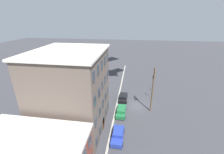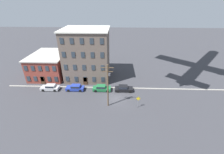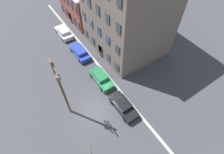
{
  "view_description": "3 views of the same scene",
  "coord_description": "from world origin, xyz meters",
  "px_view_note": "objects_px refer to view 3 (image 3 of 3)",
  "views": [
    {
      "loc": [
        -28.79,
        1.4,
        18.21
      ],
      "look_at": [
        -1.24,
        5.48,
        6.92
      ],
      "focal_mm": 24.0,
      "sensor_mm": 36.0,
      "label": 1
    },
    {
      "loc": [
        0.1,
        -28.2,
        20.04
      ],
      "look_at": [
        -1.06,
        2.75,
        4.09
      ],
      "focal_mm": 24.0,
      "sensor_mm": 36.0,
      "label": 2
    },
    {
      "loc": [
        10.13,
        -4.01,
        20.63
      ],
      "look_at": [
        0.84,
        2.17,
        6.49
      ],
      "focal_mm": 28.0,
      "sensor_mm": 36.0,
      "label": 3
    }
  ],
  "objects_px": {
    "car_blue": "(80,52)",
    "car_green": "(101,78)",
    "caution_sign": "(90,150)",
    "utility_pole": "(62,88)",
    "car_silver": "(64,32)",
    "car_black": "(123,106)"
  },
  "relations": [
    {
      "from": "caution_sign",
      "to": "car_blue",
      "type": "bearing_deg",
      "value": 157.08
    },
    {
      "from": "car_silver",
      "to": "utility_pole",
      "type": "bearing_deg",
      "value": -21.16
    },
    {
      "from": "car_green",
      "to": "car_black",
      "type": "relative_size",
      "value": 1.0
    },
    {
      "from": "car_silver",
      "to": "utility_pole",
      "type": "height_order",
      "value": "utility_pole"
    },
    {
      "from": "caution_sign",
      "to": "car_green",
      "type": "bearing_deg",
      "value": 142.53
    },
    {
      "from": "car_blue",
      "to": "car_black",
      "type": "xyz_separation_m",
      "value": [
        11.95,
        0.08,
        0.0
      ]
    },
    {
      "from": "car_blue",
      "to": "car_black",
      "type": "distance_m",
      "value": 11.95
    },
    {
      "from": "car_silver",
      "to": "car_blue",
      "type": "xyz_separation_m",
      "value": [
        6.28,
        0.1,
        0.0
      ]
    },
    {
      "from": "car_black",
      "to": "utility_pole",
      "type": "bearing_deg",
      "value": -119.98
    },
    {
      "from": "car_green",
      "to": "caution_sign",
      "type": "distance_m",
      "value": 10.36
    },
    {
      "from": "car_silver",
      "to": "car_blue",
      "type": "bearing_deg",
      "value": 0.93
    },
    {
      "from": "car_silver",
      "to": "car_green",
      "type": "height_order",
      "value": "same"
    },
    {
      "from": "car_silver",
      "to": "caution_sign",
      "type": "xyz_separation_m",
      "value": [
        20.97,
        -6.11,
        1.05
      ]
    },
    {
      "from": "car_black",
      "to": "car_silver",
      "type": "bearing_deg",
      "value": -179.42
    },
    {
      "from": "car_blue",
      "to": "car_black",
      "type": "height_order",
      "value": "same"
    },
    {
      "from": "car_blue",
      "to": "car_green",
      "type": "height_order",
      "value": "same"
    },
    {
      "from": "car_green",
      "to": "utility_pole",
      "type": "bearing_deg",
      "value": -71.05
    },
    {
      "from": "car_black",
      "to": "utility_pole",
      "type": "xyz_separation_m",
      "value": [
        -3.42,
        -5.92,
        4.53
      ]
    },
    {
      "from": "caution_sign",
      "to": "car_silver",
      "type": "bearing_deg",
      "value": 163.76
    },
    {
      "from": "car_green",
      "to": "caution_sign",
      "type": "bearing_deg",
      "value": -37.47
    },
    {
      "from": "car_blue",
      "to": "car_green",
      "type": "distance_m",
      "value": 6.51
    },
    {
      "from": "car_silver",
      "to": "car_blue",
      "type": "height_order",
      "value": "same"
    }
  ]
}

